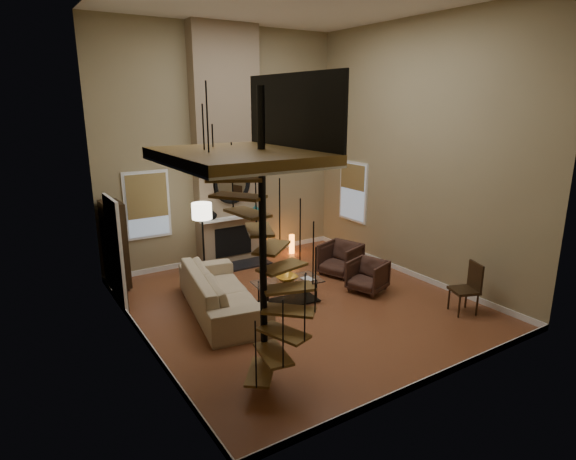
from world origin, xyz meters
TOP-DOWN VIEW (x-y plane):
  - ground at (0.00, 0.00)m, footprint 6.00×6.50m
  - back_wall at (0.00, 3.25)m, footprint 6.00×0.02m
  - front_wall at (0.00, -3.25)m, footprint 6.00×0.02m
  - left_wall at (-3.00, 0.00)m, footprint 0.02×6.50m
  - right_wall at (3.00, 0.00)m, footprint 0.02×6.50m
  - baseboard_back at (0.00, 3.24)m, footprint 6.00×0.02m
  - baseboard_front at (0.00, -3.24)m, footprint 6.00×0.02m
  - baseboard_left at (-2.99, 0.00)m, footprint 0.02×6.50m
  - baseboard_right at (2.99, 0.00)m, footprint 0.02×6.50m
  - chimney_breast at (0.00, 3.06)m, footprint 1.60×0.38m
  - hearth at (0.00, 2.57)m, footprint 1.50×0.60m
  - firebox at (0.00, 2.86)m, footprint 0.95×0.02m
  - mantel at (0.00, 2.78)m, footprint 1.70×0.18m
  - mirror_frame at (0.00, 2.84)m, footprint 0.94×0.10m
  - mirror_disc at (0.00, 2.85)m, footprint 0.80×0.01m
  - vase_left at (-0.55, 2.82)m, footprint 0.24×0.24m
  - vase_right at (0.60, 2.82)m, footprint 0.20×0.20m
  - window_back at (-1.90, 3.22)m, footprint 1.02×0.06m
  - window_right at (2.97, 2.00)m, footprint 0.06×1.02m
  - entry_door at (-2.95, 1.80)m, footprint 0.10×1.05m
  - loft at (-2.04, -1.80)m, footprint 1.70×2.20m
  - spiral_stair at (-1.78, -1.79)m, footprint 1.47×1.47m
  - hutch at (-2.76, 2.79)m, footprint 0.38×0.80m
  - sofa at (-1.42, 0.51)m, footprint 1.54×2.92m
  - armchair_near at (1.78, 0.89)m, footprint 1.04×1.02m
  - armchair_far at (1.59, -0.24)m, footprint 0.90×0.88m
  - coffee_table at (-0.16, 0.16)m, footprint 1.38×0.79m
  - bowl at (-0.16, 0.21)m, footprint 0.42×0.42m
  - book at (0.19, 0.01)m, footprint 0.20×0.26m
  - floor_lamp at (-1.03, 2.23)m, footprint 0.43×0.43m
  - accent_lamp at (1.60, 2.73)m, footprint 0.14×0.14m
  - side_chair at (2.44, -2.00)m, footprint 0.58×0.58m

SIDE VIEW (x-z plane):
  - ground at x=0.00m, z-range -0.01..0.00m
  - hearth at x=0.00m, z-range 0.00..0.04m
  - baseboard_back at x=0.00m, z-range 0.00..0.12m
  - baseboard_front at x=0.00m, z-range 0.00..0.12m
  - baseboard_left at x=-2.99m, z-range 0.00..0.12m
  - baseboard_right at x=2.99m, z-range 0.00..0.12m
  - accent_lamp at x=1.60m, z-range 0.00..0.50m
  - coffee_table at x=-0.16m, z-range 0.04..0.53m
  - armchair_near at x=1.78m, z-range -0.02..0.73m
  - armchair_far at x=1.59m, z-range 0.03..0.68m
  - sofa at x=-1.42m, z-range -0.01..0.80m
  - book at x=0.19m, z-range 0.45..0.48m
  - bowl at x=-0.16m, z-range 0.45..0.55m
  - side_chair at x=2.44m, z-range 0.04..1.01m
  - firebox at x=0.00m, z-range 0.19..0.91m
  - hutch at x=-2.76m, z-range 0.06..1.84m
  - entry_door at x=-2.95m, z-range -0.03..2.13m
  - mantel at x=0.00m, z-range 1.12..1.18m
  - vase_right at x=0.60m, z-range 1.18..1.39m
  - vase_left at x=-0.55m, z-range 1.18..1.43m
  - floor_lamp at x=-1.03m, z-range 0.53..2.29m
  - window_back at x=-1.90m, z-range 0.86..2.38m
  - window_right at x=2.97m, z-range 0.87..2.39m
  - spiral_stair at x=-1.78m, z-range -0.25..3.81m
  - mirror_frame at x=0.00m, z-range 1.48..2.42m
  - mirror_disc at x=0.00m, z-range 1.55..2.35m
  - back_wall at x=0.00m, z-range 0.00..5.50m
  - front_wall at x=0.00m, z-range 0.00..5.50m
  - left_wall at x=-3.00m, z-range 0.00..5.50m
  - right_wall at x=3.00m, z-range 0.00..5.50m
  - chimney_breast at x=0.00m, z-range 0.00..5.50m
  - loft at x=-2.04m, z-range 2.69..3.78m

